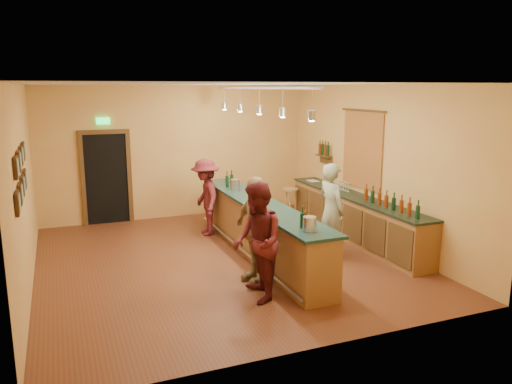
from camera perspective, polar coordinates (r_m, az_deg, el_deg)
name	(u,v)px	position (r m, az deg, el deg)	size (l,w,h in m)	color
floor	(223,260)	(9.40, -3.80, -7.71)	(7.00, 7.00, 0.00)	#5F2D1B
ceiling	(220,84)	(8.86, -4.08, 12.20)	(6.50, 7.00, 0.02)	silver
wall_back	(177,152)	(12.33, -8.98, 4.52)	(6.50, 0.02, 3.20)	#D1884E
wall_front	(315,223)	(5.84, 6.76, -3.55)	(6.50, 0.02, 3.20)	#D1884E
wall_left	(24,188)	(8.59, -25.03, 0.38)	(0.02, 7.00, 3.20)	#D1884E
wall_right	(374,165)	(10.44, 13.31, 3.04)	(0.02, 7.00, 3.20)	#D1884E
doorway	(106,176)	(12.12, -16.73, 1.77)	(1.15, 0.09, 2.48)	black
tapestry	(362,150)	(10.72, 12.06, 4.67)	(0.03, 1.40, 1.60)	maroon
bottle_shelf	(324,151)	(11.98, 7.79, 4.66)	(0.17, 0.55, 0.54)	#493116
picture_grid	(22,174)	(7.79, -25.22, 1.91)	(0.06, 2.20, 0.70)	#382111
back_counter	(355,217)	(10.65, 11.23, -2.81)	(0.60, 4.55, 1.27)	brown
tasting_bar	(259,224)	(9.45, 0.36, -3.71)	(0.73, 5.10, 1.38)	brown
pendant_track	(259,97)	(9.11, 0.38, 10.85)	(0.11, 4.60, 0.50)	silver
bartender	(331,210)	(9.41, 8.60, -2.10)	(0.65, 0.43, 1.79)	gray
customer_a	(257,242)	(7.41, 0.15, -5.74)	(0.88, 0.68, 1.80)	#59191E
customer_b	(255,230)	(8.12, -0.06, -4.32)	(1.03, 0.43, 1.76)	#997A51
customer_c	(206,197)	(10.79, -5.76, -0.59)	(1.07, 0.62, 1.66)	#59191E
bar_stool	(290,194)	(12.08, 3.96, -0.26)	(0.37, 0.37, 0.76)	olive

